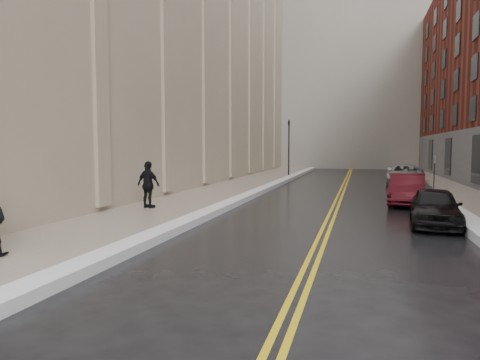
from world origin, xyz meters
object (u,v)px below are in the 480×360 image
Objects in this scene: car_black at (435,207)px; car_silver_near at (409,184)px; car_silver_far at (406,175)px; pedestrian_c at (148,185)px; car_maroon at (407,189)px.

car_silver_near is at bearing 93.86° from car_black.
pedestrian_c is (-11.89, -16.90, 0.41)m from car_silver_far.
car_silver_far is (0.59, 8.00, 0.06)m from car_silver_near.
car_maroon is 2.24× the size of pedestrian_c.
car_silver_far is at bearing -109.47° from pedestrian_c.
car_silver_far reaches higher than car_silver_near.
car_maroon is at bearing -97.31° from car_silver_near.
car_silver_far reaches higher than car_maroon.
car_silver_far is 2.67× the size of pedestrian_c.
pedestrian_c is at bearing -177.76° from car_black.
pedestrian_c is at bearing -117.32° from car_silver_far.
car_silver_near is 14.39m from pedestrian_c.
car_maroon reaches higher than car_silver_near.
car_maroon is at bearing -87.41° from car_silver_far.
car_silver_near is 8.02m from car_silver_far.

